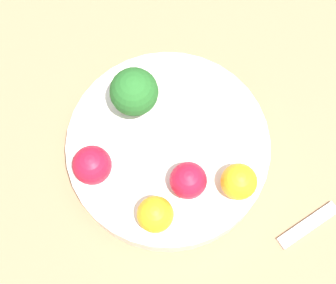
{
  "coord_description": "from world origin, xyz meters",
  "views": [
    {
      "loc": [
        -0.19,
        0.09,
        0.73
      ],
      "look_at": [
        0.0,
        0.0,
        0.07
      ],
      "focal_mm": 60.0,
      "sensor_mm": 36.0,
      "label": 1
    }
  ],
  "objects_px": {
    "apple_red": "(191,179)",
    "apple_green": "(92,165)",
    "spoon": "(308,225)",
    "bowl": "(168,149)",
    "orange_back": "(239,182)",
    "orange_front": "(155,214)",
    "broccoli": "(134,92)"
  },
  "relations": [
    {
      "from": "apple_red",
      "to": "apple_green",
      "type": "height_order",
      "value": "apple_green"
    },
    {
      "from": "broccoli",
      "to": "apple_green",
      "type": "xyz_separation_m",
      "value": [
        -0.06,
        0.08,
        -0.02
      ]
    },
    {
      "from": "bowl",
      "to": "apple_red",
      "type": "bearing_deg",
      "value": -176.85
    },
    {
      "from": "bowl",
      "to": "apple_red",
      "type": "distance_m",
      "value": 0.07
    },
    {
      "from": "bowl",
      "to": "apple_red",
      "type": "height_order",
      "value": "apple_red"
    },
    {
      "from": "apple_red",
      "to": "orange_front",
      "type": "height_order",
      "value": "apple_red"
    },
    {
      "from": "apple_red",
      "to": "apple_green",
      "type": "xyz_separation_m",
      "value": [
        0.06,
        0.1,
        0.0
      ]
    },
    {
      "from": "bowl",
      "to": "spoon",
      "type": "distance_m",
      "value": 0.2
    },
    {
      "from": "broccoli",
      "to": "orange_back",
      "type": "relative_size",
      "value": 1.7
    },
    {
      "from": "apple_red",
      "to": "spoon",
      "type": "xyz_separation_m",
      "value": [
        -0.1,
        -0.12,
        -0.06
      ]
    },
    {
      "from": "bowl",
      "to": "apple_red",
      "type": "relative_size",
      "value": 5.73
    },
    {
      "from": "bowl",
      "to": "apple_green",
      "type": "bearing_deg",
      "value": 85.56
    },
    {
      "from": "apple_green",
      "to": "orange_back",
      "type": "height_order",
      "value": "apple_green"
    },
    {
      "from": "bowl",
      "to": "orange_front",
      "type": "bearing_deg",
      "value": 146.1
    },
    {
      "from": "apple_red",
      "to": "bowl",
      "type": "bearing_deg",
      "value": 3.15
    },
    {
      "from": "broccoli",
      "to": "spoon",
      "type": "height_order",
      "value": "broccoli"
    },
    {
      "from": "apple_red",
      "to": "apple_green",
      "type": "distance_m",
      "value": 0.12
    },
    {
      "from": "bowl",
      "to": "broccoli",
      "type": "height_order",
      "value": "broccoli"
    },
    {
      "from": "broccoli",
      "to": "apple_green",
      "type": "height_order",
      "value": "broccoli"
    },
    {
      "from": "spoon",
      "to": "broccoli",
      "type": "bearing_deg",
      "value": 31.27
    },
    {
      "from": "orange_back",
      "to": "bowl",
      "type": "bearing_deg",
      "value": 32.79
    },
    {
      "from": "orange_back",
      "to": "orange_front",
      "type": "bearing_deg",
      "value": 86.85
    },
    {
      "from": "bowl",
      "to": "broccoli",
      "type": "bearing_deg",
      "value": 13.33
    },
    {
      "from": "apple_red",
      "to": "orange_back",
      "type": "distance_m",
      "value": 0.06
    },
    {
      "from": "bowl",
      "to": "broccoli",
      "type": "relative_size",
      "value": 3.43
    },
    {
      "from": "apple_green",
      "to": "orange_front",
      "type": "bearing_deg",
      "value": -152.66
    },
    {
      "from": "broccoli",
      "to": "orange_front",
      "type": "relative_size",
      "value": 1.72
    },
    {
      "from": "bowl",
      "to": "orange_back",
      "type": "xyz_separation_m",
      "value": [
        -0.08,
        -0.05,
        0.04
      ]
    },
    {
      "from": "spoon",
      "to": "apple_green",
      "type": "bearing_deg",
      "value": 52.37
    },
    {
      "from": "apple_green",
      "to": "spoon",
      "type": "height_order",
      "value": "apple_green"
    },
    {
      "from": "apple_green",
      "to": "orange_front",
      "type": "distance_m",
      "value": 0.1
    },
    {
      "from": "bowl",
      "to": "orange_back",
      "type": "height_order",
      "value": "orange_back"
    }
  ]
}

